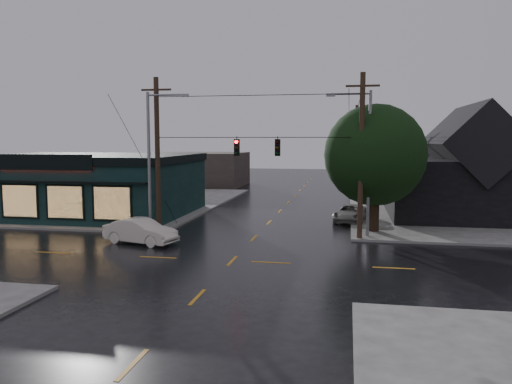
% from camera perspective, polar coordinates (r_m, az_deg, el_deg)
% --- Properties ---
extents(ground_plane, '(160.00, 160.00, 0.00)m').
position_cam_1_polar(ground_plane, '(25.74, -2.74, -7.85)').
color(ground_plane, black).
extents(sidewalk_nw, '(28.00, 28.00, 0.15)m').
position_cam_1_polar(sidewalk_nw, '(51.62, -19.51, -1.09)').
color(sidewalk_nw, '#5F5C58').
rests_on(sidewalk_nw, ground).
extents(pizza_shop, '(16.30, 12.34, 4.90)m').
position_cam_1_polar(pizza_shop, '(42.81, -18.53, 0.88)').
color(pizza_shop, black).
rests_on(pizza_shop, ground).
extents(ne_building, '(12.60, 11.60, 8.75)m').
position_cam_1_polar(ne_building, '(42.38, 23.15, 3.25)').
color(ne_building, black).
rests_on(ne_building, ground).
extents(corner_tree, '(6.64, 6.64, 8.34)m').
position_cam_1_polar(corner_tree, '(33.49, 13.46, 4.12)').
color(corner_tree, black).
rests_on(corner_tree, ground).
extents(utility_pole_nw, '(2.00, 0.32, 10.15)m').
position_cam_1_polar(utility_pole_nw, '(33.74, -11.01, -4.62)').
color(utility_pole_nw, black).
rests_on(utility_pole_nw, ground).
extents(utility_pole_ne, '(2.00, 0.32, 10.15)m').
position_cam_1_polar(utility_pole_ne, '(31.44, 11.72, -5.42)').
color(utility_pole_ne, black).
rests_on(utility_pole_ne, ground).
extents(utility_pole_far_a, '(2.00, 0.32, 9.65)m').
position_cam_1_polar(utility_pole_far_a, '(52.69, 11.25, -0.81)').
color(utility_pole_far_a, black).
rests_on(utility_pole_far_a, ground).
extents(utility_pole_far_b, '(2.00, 0.32, 9.15)m').
position_cam_1_polar(utility_pole_far_b, '(72.59, 11.07, 1.05)').
color(utility_pole_far_b, black).
rests_on(utility_pole_far_b, ground).
extents(utility_pole_far_c, '(2.00, 0.32, 9.15)m').
position_cam_1_polar(utility_pole_far_c, '(92.53, 10.96, 2.11)').
color(utility_pole_far_c, black).
rests_on(utility_pole_far_c, ground).
extents(span_signal_assembly, '(13.00, 0.48, 1.23)m').
position_cam_1_polar(span_signal_assembly, '(31.34, 0.11, 5.16)').
color(span_signal_assembly, black).
rests_on(span_signal_assembly, ground).
extents(streetlight_nw, '(5.40, 0.30, 9.15)m').
position_cam_1_polar(streetlight_nw, '(33.21, -11.94, -4.81)').
color(streetlight_nw, gray).
rests_on(streetlight_nw, ground).
extents(streetlight_ne, '(5.40, 0.30, 9.15)m').
position_cam_1_polar(streetlight_ne, '(32.14, 12.59, -5.19)').
color(streetlight_ne, gray).
rests_on(streetlight_ne, ground).
extents(bg_building_west, '(12.00, 10.00, 4.40)m').
position_cam_1_polar(bg_building_west, '(67.40, -6.55, 2.62)').
color(bg_building_west, '#392C29').
rests_on(bg_building_west, ground).
extents(bg_building_east, '(14.00, 12.00, 5.60)m').
position_cam_1_polar(bg_building_east, '(70.15, 18.93, 2.96)').
color(bg_building_east, '#28282D').
rests_on(bg_building_east, ground).
extents(sedan_cream, '(4.78, 2.70, 1.49)m').
position_cam_1_polar(sedan_cream, '(30.45, -13.05, -4.39)').
color(sedan_cream, silver).
rests_on(sedan_cream, ground).
extents(suv_silver, '(2.92, 4.89, 1.27)m').
position_cam_1_polar(suv_silver, '(38.25, 10.78, -2.40)').
color(suv_silver, gray).
rests_on(suv_silver, ground).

